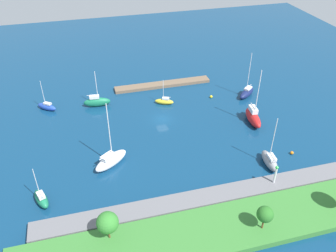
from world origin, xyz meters
name	(u,v)px	position (x,y,z in m)	size (l,w,h in m)	color
water	(162,119)	(0.00, 0.00, 0.00)	(160.00, 160.00, 0.00)	navy
pier_dock	(163,85)	(-4.14, -15.81, 0.40)	(25.76, 2.85, 0.80)	brown
breakwater	(201,200)	(0.00, 26.45, 0.62)	(55.45, 3.75, 1.25)	slate
shoreline_park	(215,231)	(0.00, 33.07, 0.54)	(61.88, 9.22, 1.08)	#387A33
harbor_beacon	(276,173)	(-13.52, 26.45, 3.40)	(0.56, 0.56, 3.73)	silver
park_tree_mideast	(265,214)	(-6.92, 34.80, 4.10)	(2.53, 2.53, 4.31)	brown
park_tree_midwest	(107,223)	(15.84, 30.50, 4.37)	(3.27, 3.27, 4.93)	brown
sailboat_green_by_breakwater	(97,102)	(13.84, -9.79, 1.25)	(6.52, 2.46, 9.29)	#19724C
sailboat_navy_center_basin	(247,93)	(-23.38, -4.77, 1.05)	(6.20, 5.43, 11.83)	#141E4C
sailboat_gray_lone_south	(270,161)	(-15.85, 20.83, 1.13)	(2.48, 6.19, 10.48)	gray
sailboat_white_off_beacon	(111,160)	(13.39, 12.92, 1.23)	(7.57, 6.47, 13.53)	white
sailboat_red_west_end	(253,117)	(-19.44, 6.58, 1.49)	(3.09, 7.84, 13.19)	red
sailboat_yellow_mid_basin	(164,101)	(-2.20, -6.52, 0.76)	(4.76, 3.17, 6.55)	yellow
sailboat_blue_outer_mooring	(47,107)	(25.63, -11.27, 0.87)	(5.00, 4.45, 7.62)	#2347B2
sailboat_green_along_channel	(41,199)	(25.94, 19.60, 0.99)	(3.34, 5.16, 7.37)	#19724C
mooring_buoy_orange	(292,153)	(-21.91, 19.02, 0.34)	(0.68, 0.68, 0.68)	orange
mooring_buoy_yellow	(211,97)	(-14.40, -6.34, 0.36)	(0.71, 0.71, 0.71)	yellow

